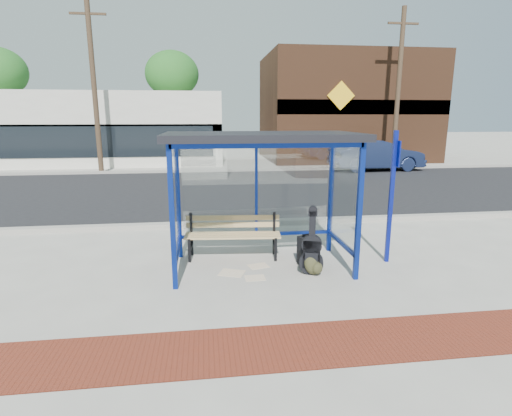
{
  "coord_description": "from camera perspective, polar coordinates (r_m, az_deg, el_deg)",
  "views": [
    {
      "loc": [
        -0.98,
        -6.81,
        2.69
      ],
      "look_at": [
        -0.08,
        0.2,
        1.07
      ],
      "focal_mm": 28.0,
      "sensor_mm": 36.0,
      "label": 1
    }
  ],
  "objects": [
    {
      "name": "bench",
      "position": [
        7.76,
        -3.34,
        -3.56
      ],
      "size": [
        1.86,
        0.6,
        0.87
      ],
      "rotation": [
        0.0,
        0.0,
        -0.09
      ],
      "color": "black",
      "rests_on": "ground"
    },
    {
      "name": "newspaper_b",
      "position": [
        6.9,
        -0.16,
        -9.96
      ],
      "size": [
        0.35,
        0.28,
        0.01
      ],
      "primitive_type": "cube",
      "rotation": [
        0.0,
        0.0,
        0.03
      ],
      "color": "white",
      "rests_on": "ground"
    },
    {
      "name": "tree_mid",
      "position": [
        29.01,
        -11.91,
        18.14
      ],
      "size": [
        3.6,
        3.6,
        7.03
      ],
      "color": "#4C3826",
      "rests_on": "ground"
    },
    {
      "name": "fire_hydrant",
      "position": [
        24.05,
        21.53,
        6.57
      ],
      "size": [
        0.32,
        0.22,
        0.73
      ],
      "rotation": [
        0.0,
        0.0,
        0.04
      ],
      "color": "red",
      "rests_on": "ground"
    },
    {
      "name": "bus_shelter",
      "position": [
        6.98,
        0.77,
        7.85
      ],
      "size": [
        3.3,
        1.8,
        2.42
      ],
      "color": "navy",
      "rests_on": "ground"
    },
    {
      "name": "ground",
      "position": [
        7.39,
        0.8,
        -8.41
      ],
      "size": [
        120.0,
        120.0,
        0.0
      ],
      "primitive_type": "plane",
      "color": "#B2ADA0",
      "rests_on": "ground"
    },
    {
      "name": "brick_paver_strip",
      "position": [
        5.09,
        5.18,
        -18.96
      ],
      "size": [
        60.0,
        1.0,
        0.01
      ],
      "primitive_type": "cube",
      "color": "maroon",
      "rests_on": "ground"
    },
    {
      "name": "storefront_brown",
      "position": [
        26.86,
        12.55,
        13.73
      ],
      "size": [
        10.0,
        7.08,
        6.4
      ],
      "color": "#59331E",
      "rests_on": "ground"
    },
    {
      "name": "storefront_white",
      "position": [
        26.07,
        -25.7,
        10.17
      ],
      "size": [
        18.0,
        6.04,
        4.0
      ],
      "color": "silver",
      "rests_on": "ground"
    },
    {
      "name": "curb_near",
      "position": [
        10.11,
        -1.53,
        -2.15
      ],
      "size": [
        60.0,
        0.25,
        0.12
      ],
      "primitive_type": "cube",
      "color": "gray",
      "rests_on": "ground"
    },
    {
      "name": "street_asphalt",
      "position": [
        15.08,
        -3.51,
        2.65
      ],
      "size": [
        60.0,
        10.0,
        0.0
      ],
      "primitive_type": "cube",
      "color": "black",
      "rests_on": "ground"
    },
    {
      "name": "curb_far",
      "position": [
        20.11,
        -4.51,
        5.38
      ],
      "size": [
        60.0,
        0.25,
        0.12
      ],
      "primitive_type": "cube",
      "color": "gray",
      "rests_on": "ground"
    },
    {
      "name": "tree_right",
      "position": [
        31.93,
        18.52,
        17.26
      ],
      "size": [
        3.6,
        3.6,
        7.03
      ],
      "color": "#4C3826",
      "rests_on": "ground"
    },
    {
      "name": "sign_post",
      "position": [
        7.71,
        18.88,
        2.45
      ],
      "size": [
        0.12,
        0.31,
        2.45
      ],
      "rotation": [
        0.0,
        0.0,
        -0.15
      ],
      "color": "navy",
      "rests_on": "ground"
    },
    {
      "name": "newspaper_a",
      "position": [
        7.12,
        -3.46,
        -9.25
      ],
      "size": [
        0.52,
        0.47,
        0.01
      ],
      "primitive_type": "cube",
      "rotation": [
        0.0,
        0.0,
        -0.37
      ],
      "color": "white",
      "rests_on": "ground"
    },
    {
      "name": "newspaper_c",
      "position": [
        7.42,
        0.36,
        -8.3
      ],
      "size": [
        0.42,
        0.36,
        0.01
      ],
      "primitive_type": "cube",
      "rotation": [
        0.0,
        0.0,
        0.26
      ],
      "color": "white",
      "rests_on": "ground"
    },
    {
      "name": "utility_pole_west",
      "position": [
        20.87,
        -22.14,
        15.92
      ],
      "size": [
        1.6,
        0.24,
        8.0
      ],
      "color": "#4C3826",
      "rests_on": "ground"
    },
    {
      "name": "backpack",
      "position": [
        7.06,
        8.24,
        -7.89
      ],
      "size": [
        0.41,
        0.39,
        0.41
      ],
      "rotation": [
        0.0,
        0.0,
        0.41
      ],
      "color": "#2F2E1A",
      "rests_on": "ground"
    },
    {
      "name": "far_sidewalk",
      "position": [
        22.0,
        -4.77,
        5.88
      ],
      "size": [
        60.0,
        4.0,
        0.01
      ],
      "primitive_type": "cube",
      "color": "#B2ADA0",
      "rests_on": "ground"
    },
    {
      "name": "parked_car",
      "position": [
        21.3,
        16.82,
        7.23
      ],
      "size": [
        4.8,
        1.97,
        1.55
      ],
      "primitive_type": "imported",
      "rotation": [
        0.0,
        0.0,
        1.64
      ],
      "color": "#182344",
      "rests_on": "ground"
    },
    {
      "name": "utility_pole_east",
      "position": [
        22.59,
        19.66,
        15.82
      ],
      "size": [
        1.6,
        0.24,
        8.0
      ],
      "color": "#4C3826",
      "rests_on": "ground"
    },
    {
      "name": "suitcase",
      "position": [
        7.53,
        7.31,
        -5.96
      ],
      "size": [
        0.37,
        0.28,
        0.57
      ],
      "rotation": [
        0.0,
        0.0,
        0.25
      ],
      "color": "black",
      "rests_on": "ground"
    },
    {
      "name": "guitar_bag",
      "position": [
        7.0,
        7.95,
        -6.12
      ],
      "size": [
        0.44,
        0.23,
        1.15
      ],
      "rotation": [
        0.0,
        0.0,
        -0.28
      ],
      "color": "black",
      "rests_on": "ground"
    }
  ]
}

